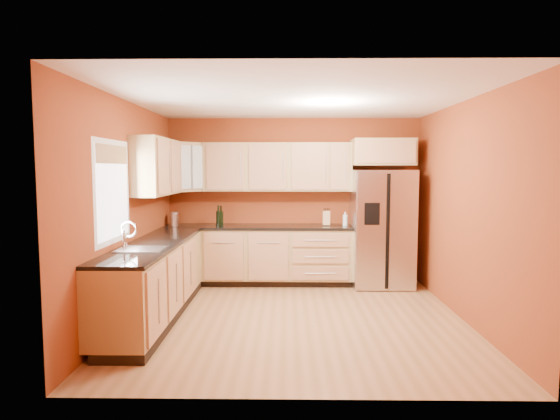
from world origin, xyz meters
The scene contains 23 objects.
floor centered at (0.00, 0.00, 0.00)m, with size 4.00×4.00×0.00m, color olive.
ceiling centered at (0.00, 0.00, 2.60)m, with size 4.00×4.00×0.00m, color white.
wall_back centered at (0.00, 2.00, 1.30)m, with size 4.00×0.04×2.60m, color maroon.
wall_front centered at (0.00, -2.00, 1.30)m, with size 4.00×0.04×2.60m, color maroon.
wall_left centered at (-2.00, 0.00, 1.30)m, with size 0.04×4.00×2.60m, color maroon.
wall_right centered at (2.00, 0.00, 1.30)m, with size 0.04×4.00×2.60m, color maroon.
base_cabinets_back centered at (-0.55, 1.70, 0.44)m, with size 2.90×0.60×0.88m, color #A2814E.
base_cabinets_left centered at (-1.70, 0.00, 0.44)m, with size 0.60×2.80×0.88m, color #A2814E.
countertop_back centered at (-0.55, 1.69, 0.90)m, with size 2.90×0.62×0.04m, color black.
countertop_left centered at (-1.69, 0.00, 0.90)m, with size 0.62×2.80×0.04m, color black.
upper_cabinets_back centered at (-0.25, 1.83, 1.83)m, with size 2.30×0.33×0.75m, color #A2814E.
upper_cabinets_left centered at (-1.83, 0.72, 1.83)m, with size 0.33×1.35×0.75m, color #A2814E.
corner_upper_cabinet centered at (-1.67, 1.67, 1.83)m, with size 0.62×0.33×0.75m, color #A2814E.
over_fridge_cabinet centered at (1.35, 1.70, 2.05)m, with size 0.92×0.60×0.40m, color #A2814E.
refrigerator centered at (1.35, 1.62, 0.89)m, with size 0.90×0.75×1.78m, color #BCBCC1.
window centered at (-1.98, -0.50, 1.55)m, with size 0.03×0.90×1.00m, color white.
sink_faucet centered at (-1.69, -0.50, 1.07)m, with size 0.50×0.42×0.30m, color white, non-canonical shape.
canister_left centered at (-1.85, 1.65, 1.02)m, with size 0.12×0.12×0.19m, color #BCBCC1.
canister_right centered at (-1.85, 1.70, 1.02)m, with size 0.13×0.13×0.21m, color #BCBCC1.
wine_bottle_a centered at (-1.16, 1.63, 1.08)m, with size 0.07×0.07×0.32m, color black, non-canonical shape.
wine_bottle_b centered at (-1.12, 1.69, 1.07)m, with size 0.07×0.07×0.31m, color black, non-canonical shape.
knife_block centered at (0.51, 1.72, 1.03)m, with size 0.11×0.10×0.22m, color tan.
soap_dispenser centered at (0.80, 1.71, 1.03)m, with size 0.07×0.07×0.21m, color white.
Camera 1 is at (-0.11, -5.51, 1.79)m, focal length 30.00 mm.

